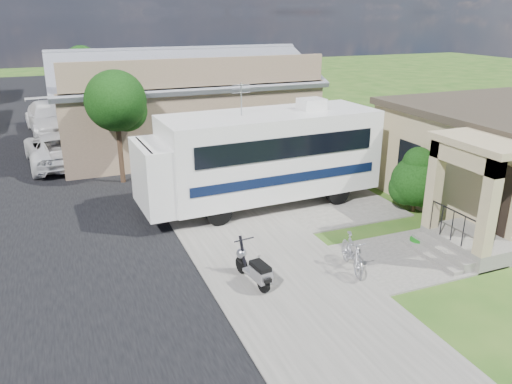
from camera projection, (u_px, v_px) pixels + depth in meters
name	position (u px, v px, depth m)	size (l,w,h in m)	color
ground	(305.00, 260.00, 14.15)	(120.00, 120.00, 0.00)	#214913
street_slab	(27.00, 186.00, 20.21)	(9.00, 80.00, 0.02)	black
sidewalk_slab	(183.00, 168.00, 22.50)	(4.00, 80.00, 0.06)	#5D5B54
driveway_slab	(285.00, 200.00, 18.59)	(7.00, 6.00, 0.05)	#5D5B54
walk_slab	(414.00, 256.00, 14.33)	(4.00, 3.00, 0.05)	#5D5B54
house	(509.00, 156.00, 17.93)	(9.47, 7.80, 3.54)	tan
warehouse	(181.00, 108.00, 25.65)	(12.50, 8.40, 5.04)	#836952
street_tree_a	(118.00, 104.00, 19.63)	(2.44, 2.40, 4.58)	#331F16
street_tree_b	(94.00, 73.00, 28.29)	(2.44, 2.40, 4.73)	#331F16
street_tree_c	(83.00, 64.00, 36.24)	(2.44, 2.40, 4.42)	#331F16
motorhome	(262.00, 155.00, 17.67)	(8.67, 3.10, 4.39)	white
shrub	(417.00, 179.00, 17.28)	(1.91, 1.82, 2.35)	#331F16
scooter	(254.00, 269.00, 12.68)	(0.62, 1.63, 1.07)	black
bicycle	(352.00, 255.00, 13.38)	(0.47, 1.65, 0.99)	#9C9BA2
pickup_truck	(56.00, 148.00, 22.86)	(2.50, 5.43, 1.51)	white
van	(51.00, 118.00, 28.86)	(2.47, 6.08, 1.77)	white
garden_hose	(417.00, 242.00, 15.03)	(0.45, 0.45, 0.20)	#156A15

